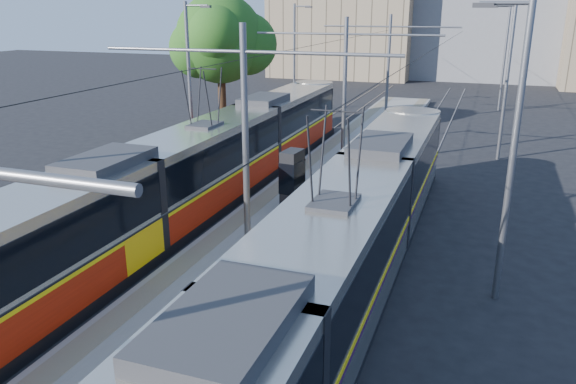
% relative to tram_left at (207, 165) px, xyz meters
% --- Properties ---
extents(platform, '(4.00, 50.00, 0.30)m').
position_rel_tram_left_xyz_m(platform, '(3.60, 4.84, -1.56)').
color(platform, gray).
rests_on(platform, ground).
extents(tactile_strip_left, '(0.70, 50.00, 0.01)m').
position_rel_tram_left_xyz_m(tactile_strip_left, '(2.15, 4.84, -1.40)').
color(tactile_strip_left, gray).
rests_on(tactile_strip_left, platform).
extents(tactile_strip_right, '(0.70, 50.00, 0.01)m').
position_rel_tram_left_xyz_m(tactile_strip_right, '(5.05, 4.84, -1.40)').
color(tactile_strip_right, gray).
rests_on(tactile_strip_right, platform).
extents(rails, '(8.71, 70.00, 0.03)m').
position_rel_tram_left_xyz_m(rails, '(3.60, 4.84, -1.69)').
color(rails, gray).
rests_on(rails, ground).
extents(tram_left, '(2.43, 30.65, 5.50)m').
position_rel_tram_left_xyz_m(tram_left, '(0.00, 0.00, 0.00)').
color(tram_left, black).
rests_on(tram_left, ground).
extents(tram_right, '(2.43, 28.70, 5.50)m').
position_rel_tram_left_xyz_m(tram_right, '(7.20, -7.17, 0.15)').
color(tram_right, black).
rests_on(tram_right, ground).
extents(catenary, '(9.20, 70.00, 7.00)m').
position_rel_tram_left_xyz_m(catenary, '(3.60, 2.00, 2.82)').
color(catenary, slate).
rests_on(catenary, platform).
extents(street_lamps, '(15.18, 38.22, 8.00)m').
position_rel_tram_left_xyz_m(street_lamps, '(3.60, 8.84, 2.48)').
color(street_lamps, slate).
rests_on(street_lamps, ground).
extents(shelter, '(0.74, 1.10, 2.31)m').
position_rel_tram_left_xyz_m(shelter, '(3.61, 0.05, -0.20)').
color(shelter, black).
rests_on(shelter, platform).
extents(tree, '(5.91, 5.47, 8.59)m').
position_rel_tram_left_xyz_m(tree, '(-5.09, 12.74, 4.10)').
color(tree, '#382314').
rests_on(tree, ground).
extents(building_left, '(16.32, 12.24, 12.10)m').
position_rel_tram_left_xyz_m(building_left, '(-6.40, 47.84, 4.35)').
color(building_left, gray).
rests_on(building_left, ground).
extents(building_centre, '(18.36, 14.28, 16.68)m').
position_rel_tram_left_xyz_m(building_centre, '(9.60, 51.84, 6.64)').
color(building_centre, slate).
rests_on(building_centre, ground).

